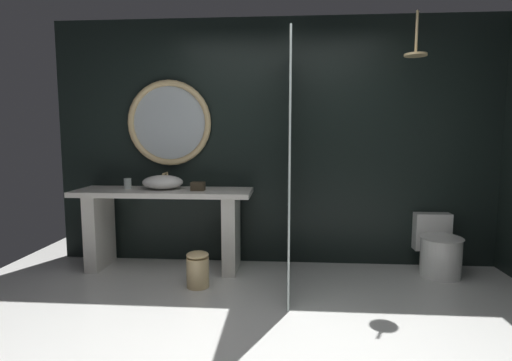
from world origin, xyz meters
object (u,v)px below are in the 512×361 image
(round_wall_mirror, at_px, (169,123))
(rain_shower_head, at_px, (416,50))
(waste_bin, at_px, (198,269))
(toilet, at_px, (438,248))
(tumbler_cup, at_px, (128,183))
(vessel_sink, at_px, (163,182))
(tissue_box, at_px, (198,186))

(round_wall_mirror, bearing_deg, rain_shower_head, -9.26)
(waste_bin, bearing_deg, toilet, 13.08)
(tumbler_cup, bearing_deg, vessel_sink, -2.88)
(tumbler_cup, distance_m, tissue_box, 0.77)
(tissue_box, distance_m, toilet, 2.49)
(vessel_sink, relative_size, round_wall_mirror, 0.46)
(rain_shower_head, bearing_deg, round_wall_mirror, 170.74)
(vessel_sink, xyz_separation_m, round_wall_mirror, (0.02, 0.22, 0.61))
(toilet, bearing_deg, rain_shower_head, -151.89)
(vessel_sink, relative_size, rain_shower_head, 1.05)
(round_wall_mirror, distance_m, waste_bin, 1.60)
(vessel_sink, height_order, toilet, vessel_sink)
(tissue_box, xyz_separation_m, toilet, (2.41, 0.09, -0.61))
(vessel_sink, xyz_separation_m, rain_shower_head, (2.44, -0.17, 1.25))
(vessel_sink, distance_m, tissue_box, 0.39)
(waste_bin, bearing_deg, tumbler_cup, 147.47)
(vessel_sink, bearing_deg, round_wall_mirror, 85.17)
(tissue_box, relative_size, rain_shower_head, 0.34)
(tumbler_cup, bearing_deg, toilet, -0.03)
(round_wall_mirror, bearing_deg, toilet, -4.18)
(tumbler_cup, xyz_separation_m, round_wall_mirror, (0.40, 0.20, 0.63))
(vessel_sink, relative_size, waste_bin, 1.26)
(toilet, distance_m, waste_bin, 2.39)
(tumbler_cup, distance_m, toilet, 3.24)
(tumbler_cup, relative_size, rain_shower_head, 0.27)
(round_wall_mirror, height_order, waste_bin, round_wall_mirror)
(tissue_box, distance_m, round_wall_mirror, 0.79)
(vessel_sink, height_order, waste_bin, vessel_sink)
(rain_shower_head, bearing_deg, tumbler_cup, 176.08)
(tumbler_cup, height_order, round_wall_mirror, round_wall_mirror)
(vessel_sink, height_order, rain_shower_head, rain_shower_head)
(toilet, bearing_deg, tumbler_cup, 179.97)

